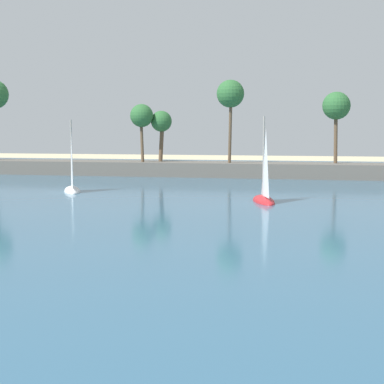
{
  "coord_description": "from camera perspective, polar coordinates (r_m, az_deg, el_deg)",
  "views": [
    {
      "loc": [
        6.27,
        -5.5,
        5.76
      ],
      "look_at": [
        2.61,
        11.7,
        3.93
      ],
      "focal_mm": 55.86,
      "sensor_mm": 36.0,
      "label": 1
    }
  ],
  "objects": [
    {
      "name": "palm_headland",
      "position": [
        73.03,
        7.42,
        3.73
      ],
      "size": [
        91.14,
        6.72,
        13.15
      ],
      "color": "#605B54",
      "rests_on": "ground"
    },
    {
      "name": "sailboat_far_left",
      "position": [
        47.75,
        6.89,
        -0.17
      ],
      "size": [
        2.85,
        5.26,
        7.3
      ],
      "color": "red",
      "rests_on": "sea"
    },
    {
      "name": "sailboat_mid_bay",
      "position": [
        56.49,
        -11.37,
        0.69
      ],
      "size": [
        3.44,
        5.08,
        7.14
      ],
      "color": "white",
      "rests_on": "sea"
    },
    {
      "name": "sea",
      "position": [
        62.76,
        6.21,
        0.66
      ],
      "size": [
        220.0,
        101.29,
        0.06
      ],
      "primitive_type": "cube",
      "color": "#33607F",
      "rests_on": "ground"
    }
  ]
}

